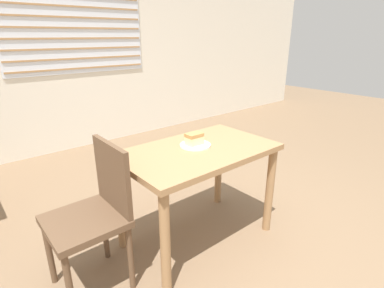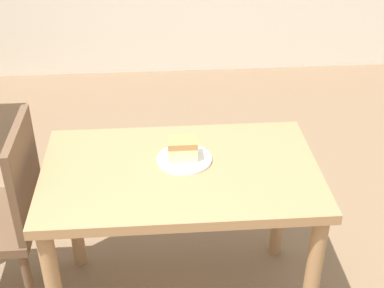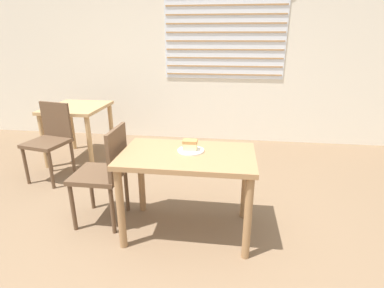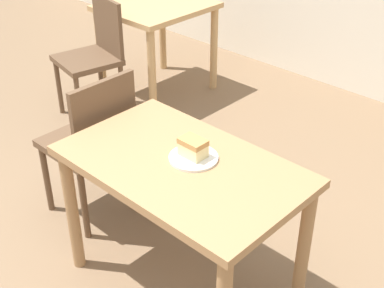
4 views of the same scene
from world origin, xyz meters
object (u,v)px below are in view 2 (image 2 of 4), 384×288
(cake_slice, at_px, (182,149))
(dining_table_near, at_px, (181,192))
(chair_near_window, at_px, (0,213))
(plate, at_px, (184,159))

(cake_slice, bearing_deg, dining_table_near, -101.85)
(chair_near_window, relative_size, cake_slice, 7.70)
(plate, height_order, cake_slice, cake_slice)
(dining_table_near, distance_m, plate, 0.13)
(dining_table_near, distance_m, chair_near_window, 0.74)
(dining_table_near, height_order, chair_near_window, chair_near_window)
(plate, bearing_deg, chair_near_window, 179.34)
(dining_table_near, distance_m, cake_slice, 0.18)
(chair_near_window, distance_m, cake_slice, 0.79)
(dining_table_near, bearing_deg, cake_slice, 78.15)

